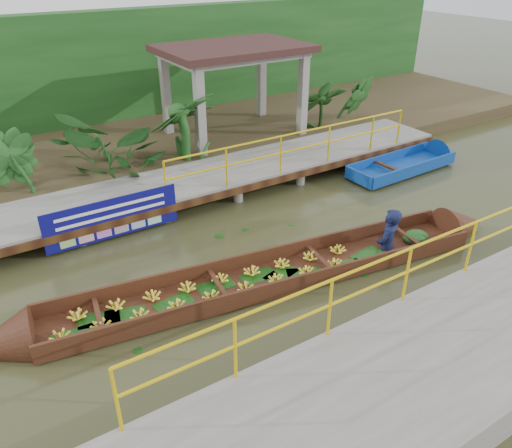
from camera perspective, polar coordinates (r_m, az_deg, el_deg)
ground at (r=10.51m, az=0.72°, el=-4.21°), size 80.00×80.00×0.00m
land_strip at (r=16.57m, az=-13.65°, el=8.71°), size 30.00×8.00×0.45m
far_dock at (r=12.94m, az=-7.48°, el=4.70°), size 16.00×2.06×1.66m
near_dock at (r=8.57m, az=22.68°, el=-13.32°), size 18.00×2.40×1.73m
pavilion at (r=16.00m, az=-2.60°, el=18.43°), size 4.40×3.00×3.00m
foliage_backdrop at (r=18.40m, az=-17.09°, el=16.06°), size 30.00×0.80×4.00m
vendor_boat at (r=9.87m, az=3.38°, el=-4.99°), size 10.91×2.62×2.30m
moored_blue_boat at (r=15.95m, az=18.56°, el=7.00°), size 4.09×1.23×0.96m
blue_banner at (r=11.41m, az=-16.04°, el=0.67°), size 2.99×0.04×0.94m
tropical_plants at (r=14.46m, az=-9.17°, el=10.32°), size 14.21×1.21×1.51m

